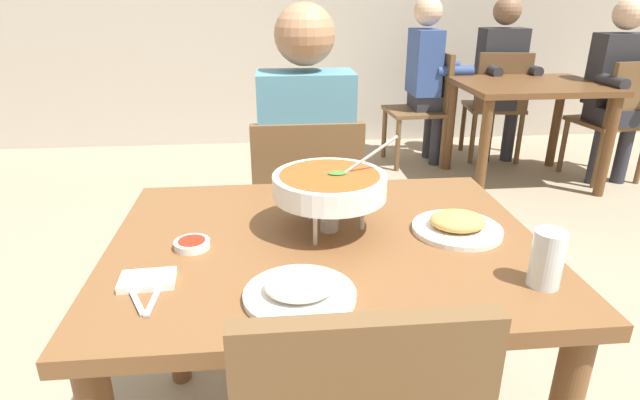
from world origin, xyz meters
TOP-DOWN VIEW (x-y plane):
  - dining_table_main at (0.00, 0.00)m, footprint 1.11×0.87m
  - chair_diner_main at (-0.00, 0.72)m, footprint 0.44×0.44m
  - diner_main at (0.00, 0.75)m, footprint 0.40×0.45m
  - curry_bowl at (0.02, 0.05)m, footprint 0.33×0.30m
  - rice_plate at (-0.08, -0.27)m, footprint 0.24×0.24m
  - appetizer_plate at (0.36, 0.01)m, footprint 0.24×0.24m
  - sauce_dish at (-0.34, -0.02)m, footprint 0.09×0.09m
  - napkin_folded at (-0.42, -0.18)m, footprint 0.12×0.09m
  - fork_utensil at (-0.44, -0.23)m, footprint 0.08×0.16m
  - spoon_utensil at (-0.39, -0.23)m, footprint 0.02×0.17m
  - drink_glass at (0.45, -0.27)m, footprint 0.07×0.07m
  - dining_table_far at (1.72, 2.32)m, footprint 1.00×0.80m
  - chair_bg_left at (2.39, 2.25)m, footprint 0.50×0.50m
  - chair_bg_middle at (1.73, 2.85)m, footprint 0.50×0.50m
  - chair_bg_right at (1.13, 2.86)m, footprint 0.47×0.47m
  - patron_bg_left at (2.36, 2.31)m, footprint 0.40×0.45m
  - patron_bg_middle at (1.76, 2.91)m, footprint 0.40×0.45m
  - patron_bg_right at (1.14, 2.89)m, footprint 0.45×0.40m

SIDE VIEW (x-z plane):
  - chair_diner_main at x=0.00m, z-range 0.06..0.96m
  - chair_bg_left at x=2.39m, z-range 0.06..0.96m
  - chair_bg_middle at x=1.73m, z-range 0.06..0.96m
  - chair_bg_right at x=1.13m, z-range 0.06..0.96m
  - dining_table_far at x=1.72m, z-range 0.24..0.98m
  - dining_table_main at x=0.00m, z-range 0.25..0.99m
  - fork_utensil at x=-0.44m, z-range 0.74..0.75m
  - spoon_utensil at x=-0.39m, z-range 0.74..0.75m
  - diner_main at x=0.00m, z-range 0.09..1.40m
  - patron_bg_left at x=2.36m, z-range 0.09..1.40m
  - patron_bg_middle at x=1.76m, z-range 0.09..1.40m
  - patron_bg_right at x=1.14m, z-range 0.09..1.40m
  - napkin_folded at x=-0.42m, z-range 0.74..0.76m
  - sauce_dish at x=-0.34m, z-range 0.74..0.76m
  - rice_plate at x=-0.08m, z-range 0.73..0.79m
  - appetizer_plate at x=0.36m, z-range 0.73..0.79m
  - drink_glass at x=0.45m, z-range 0.73..0.86m
  - curry_bowl at x=0.02m, z-range 0.74..1.00m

